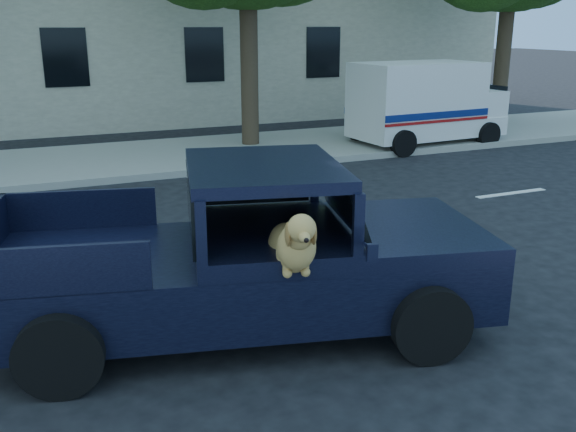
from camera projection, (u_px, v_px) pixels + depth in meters
ground at (112, 360)px, 6.20m from camera, size 120.00×120.00×0.00m
far_sidewalk at (46, 166)px, 14.24m from camera, size 60.00×4.00×0.15m
lane_stripes at (209, 233)px, 9.94m from camera, size 21.60×0.14×0.01m
pickup_truck at (234, 277)px, 6.64m from camera, size 5.33×3.13×1.79m
mail_truck at (424, 110)px, 16.66m from camera, size 4.07×2.24×2.17m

